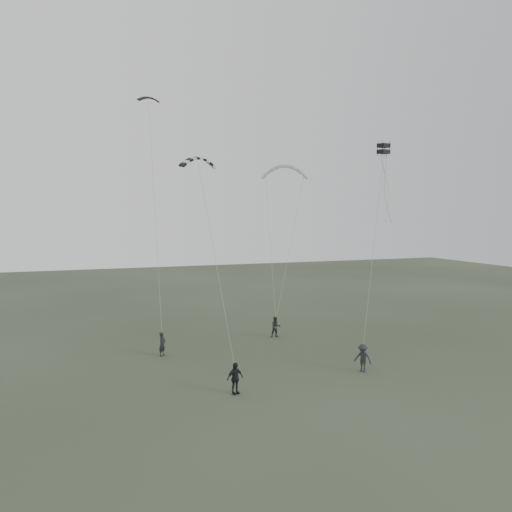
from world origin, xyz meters
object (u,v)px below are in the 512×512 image
object	(u,v)px
flyer_left	(162,344)
kite_pale_large	(285,166)
flyer_center	(235,378)
kite_box	(384,149)
flyer_right	(276,327)
flyer_far	(363,358)
kite_dark_small	(149,98)
kite_striped	(198,158)

from	to	relation	value
flyer_left	kite_pale_large	distance (m)	20.99
flyer_center	kite_box	world-z (taller)	kite_box
flyer_left	flyer_right	bearing A→B (deg)	-33.83
flyer_left	kite_pale_large	size ratio (longest dim) A/B	0.39
flyer_center	kite_box	size ratio (longest dim) A/B	2.47
flyer_center	flyer_far	xyz separation A→B (m)	(9.06, 1.02, 0.00)
flyer_far	kite_dark_small	world-z (taller)	kite_dark_small
kite_striped	flyer_center	bearing A→B (deg)	-103.04
flyer_far	kite_striped	world-z (taller)	kite_striped
flyer_left	kite_box	bearing A→B (deg)	-62.84
flyer_center	kite_box	bearing A→B (deg)	3.18
flyer_far	kite_dark_small	distance (m)	25.39
flyer_left	flyer_right	world-z (taller)	flyer_right
flyer_right	flyer_far	world-z (taller)	flyer_far
flyer_center	flyer_right	bearing A→B (deg)	40.52
flyer_far	kite_box	bearing A→B (deg)	98.34
kite_pale_large	kite_box	size ratio (longest dim) A/B	6.08
flyer_center	kite_striped	size ratio (longest dim) A/B	0.67
flyer_right	flyer_far	distance (m)	10.67
flyer_left	kite_box	distance (m)	21.47
flyer_far	flyer_right	bearing A→B (deg)	153.45
kite_pale_large	kite_striped	distance (m)	13.35
kite_pale_large	kite_striped	world-z (taller)	kite_pale_large
flyer_left	flyer_far	xyz separation A→B (m)	(11.68, -8.19, 0.05)
flyer_far	kite_striped	size ratio (longest dim) A/B	0.67
kite_striped	flyer_left	bearing A→B (deg)	169.23
flyer_right	flyer_center	distance (m)	13.63
flyer_left	kite_box	xyz separation A→B (m)	(15.54, -4.37, 14.16)
kite_dark_small	kite_striped	bearing A→B (deg)	-66.56
flyer_right	flyer_far	size ratio (longest dim) A/B	0.95
flyer_left	flyer_far	distance (m)	14.26
flyer_center	kite_pale_large	bearing A→B (deg)	41.63
flyer_left	kite_pale_large	xyz separation A→B (m)	(13.21, 8.40, 13.98)
kite_pale_large	flyer_center	bearing A→B (deg)	-98.48
flyer_left	kite_box	size ratio (longest dim) A/B	2.34
kite_striped	kite_box	distance (m)	13.49
flyer_right	flyer_left	bearing A→B (deg)	-158.85
flyer_center	kite_pale_large	world-z (taller)	kite_pale_large
flyer_left	kite_striped	bearing A→B (deg)	-46.05
flyer_right	kite_pale_large	xyz separation A→B (m)	(3.34, 6.07, 13.97)
kite_dark_small	kite_striped	size ratio (longest dim) A/B	0.62
flyer_left	kite_pale_large	world-z (taller)	kite_pale_large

